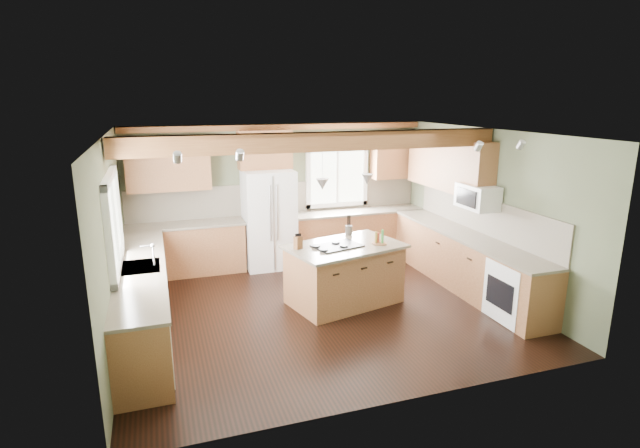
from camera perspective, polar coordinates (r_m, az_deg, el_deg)
name	(u,v)px	position (r m, az deg, el deg)	size (l,w,h in m)	color
floor	(321,308)	(7.60, 0.16, -9.56)	(5.60, 5.60, 0.00)	black
ceiling	(322,133)	(6.96, 0.18, 10.39)	(5.60, 5.60, 0.00)	silver
wall_back	(279,193)	(9.51, -4.65, 3.55)	(5.60, 5.60, 0.00)	#4F553C
wall_left	(112,242)	(6.84, -22.66, -1.88)	(5.00, 5.00, 0.00)	#4F553C
wall_right	(486,210)	(8.46, 18.44, 1.47)	(5.00, 5.00, 0.00)	#4F553C
ceiling_beam	(319,142)	(7.06, -0.09, 9.40)	(5.55, 0.26, 0.26)	#5C311A
soffit_trim	(279,127)	(9.26, -4.66, 10.99)	(5.55, 0.20, 0.10)	#5C311A
backsplash_back	(280,198)	(9.52, -4.62, 3.00)	(5.58, 0.03, 0.58)	brown
backsplash_right	(483,215)	(8.51, 18.12, 0.95)	(0.03, 3.70, 0.58)	brown
base_cab_back_left	(187,250)	(9.18, -15.00, -2.85)	(2.02, 0.60, 0.88)	brown
counter_back_left	(185,225)	(9.06, -15.19, -0.07)	(2.06, 0.64, 0.04)	#4F463A
base_cab_back_right	(357,234)	(9.89, 4.28, -1.14)	(2.62, 0.60, 0.88)	brown
counter_back_right	(358,211)	(9.78, 4.33, 1.45)	(2.66, 0.64, 0.04)	#4F463A
base_cab_left	(143,300)	(7.14, -19.55, -8.23)	(0.60, 3.70, 0.88)	brown
counter_left	(140,268)	(6.99, -19.87, -4.74)	(0.64, 3.74, 0.04)	#4F463A
base_cab_right	(464,262)	(8.56, 16.17, -4.20)	(0.60, 3.70, 0.88)	brown
counter_right	(466,235)	(8.42, 16.39, -1.23)	(0.64, 3.74, 0.04)	#4F463A
upper_cab_back_left	(168,165)	(8.98, -16.96, 6.52)	(1.40, 0.35, 0.90)	brown
upper_cab_over_fridge	(265,150)	(9.15, -6.34, 8.46)	(0.96, 0.35, 0.70)	brown
upper_cab_right	(448,164)	(8.98, 14.45, 6.69)	(0.35, 2.20, 0.90)	brown
upper_cab_back_corner	(394,155)	(10.05, 8.47, 7.77)	(0.90, 0.35, 0.90)	brown
window_left	(112,222)	(6.83, -22.67, 0.26)	(0.04, 1.60, 1.05)	white
window_back	(337,177)	(9.79, 1.92, 5.38)	(1.10, 0.04, 1.00)	white
sink	(140,267)	(6.98, -19.87, -4.70)	(0.50, 0.65, 0.03)	#262628
faucet	(154,256)	(6.94, -18.49, -3.45)	(0.02, 0.02, 0.28)	#B2B2B7
dishwasher	(143,346)	(5.96, -19.56, -12.98)	(0.60, 0.60, 0.84)	white
oven	(518,291)	(7.59, 21.65, -7.15)	(0.60, 0.72, 0.84)	white
microwave	(478,197)	(8.25, 17.56, 2.99)	(0.40, 0.70, 0.38)	white
pendant_left	(322,184)	(7.05, 0.27, 4.56)	(0.18, 0.18, 0.16)	#B2B2B7
pendant_right	(367,179)	(7.51, 5.41, 5.09)	(0.18, 0.18, 0.16)	#B2B2B7
refrigerator	(269,219)	(9.17, -5.85, 0.55)	(0.90, 0.74, 1.80)	white
island	(344,275)	(7.65, 2.78, -5.86)	(1.59, 0.97, 0.88)	brown
island_top	(345,246)	(7.50, 2.82, -2.56)	(1.69, 1.08, 0.04)	#4F463A
cooktop	(337,246)	(7.42, 1.99, -2.50)	(0.69, 0.46, 0.02)	black
knife_block	(298,243)	(7.29, -2.52, -2.13)	(0.11, 0.08, 0.19)	brown
utensil_crock	(349,230)	(8.03, 3.30, -0.71)	(0.11, 0.11, 0.15)	#423935
bottle_tray	(380,237)	(7.58, 6.84, -1.50)	(0.23, 0.23, 0.21)	brown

